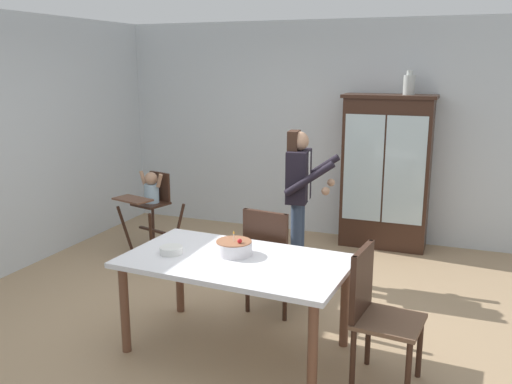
# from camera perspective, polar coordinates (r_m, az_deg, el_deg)

# --- Properties ---
(ground_plane) EXTENTS (6.24, 6.24, 0.00)m
(ground_plane) POSITION_cam_1_polar(r_m,az_deg,el_deg) (5.05, -2.03, -12.37)
(ground_plane) COLOR tan
(wall_back) EXTENTS (5.32, 0.06, 2.70)m
(wall_back) POSITION_cam_1_polar(r_m,az_deg,el_deg) (7.09, 6.28, 6.43)
(wall_back) COLOR silver
(wall_back) RESTS_ON ground_plane
(china_cabinet) EXTENTS (1.06, 0.48, 1.83)m
(china_cabinet) POSITION_cam_1_polar(r_m,az_deg,el_deg) (6.72, 13.32, 2.06)
(china_cabinet) COLOR #382116
(china_cabinet) RESTS_ON ground_plane
(ceramic_vase) EXTENTS (0.13, 0.13, 0.27)m
(ceramic_vase) POSITION_cam_1_polar(r_m,az_deg,el_deg) (6.59, 15.58, 10.71)
(ceramic_vase) COLOR #B2B7B2
(ceramic_vase) RESTS_ON china_cabinet
(high_chair_with_toddler) EXTENTS (0.71, 0.79, 0.95)m
(high_chair_with_toddler) POSITION_cam_1_polar(r_m,az_deg,el_deg) (6.54, -10.83, -0.51)
(high_chair_with_toddler) COLOR #382116
(high_chair_with_toddler) RESTS_ON ground_plane
(adult_person) EXTENTS (0.54, 0.52, 1.53)m
(adult_person) POSITION_cam_1_polar(r_m,az_deg,el_deg) (5.53, 4.50, 0.54)
(adult_person) COLOR #33425B
(adult_person) RESTS_ON ground_plane
(dining_table) EXTENTS (1.74, 1.06, 0.74)m
(dining_table) POSITION_cam_1_polar(r_m,az_deg,el_deg) (4.21, -2.13, -8.02)
(dining_table) COLOR silver
(dining_table) RESTS_ON ground_plane
(birthday_cake) EXTENTS (0.28, 0.28, 0.19)m
(birthday_cake) POSITION_cam_1_polar(r_m,az_deg,el_deg) (4.26, -2.30, -5.77)
(birthday_cake) COLOR white
(birthday_cake) RESTS_ON dining_table
(serving_bowl) EXTENTS (0.18, 0.18, 0.05)m
(serving_bowl) POSITION_cam_1_polar(r_m,az_deg,el_deg) (4.33, -8.77, -5.97)
(serving_bowl) COLOR silver
(serving_bowl) RESTS_ON dining_table
(dining_chair_far_side) EXTENTS (0.50, 0.50, 0.96)m
(dining_chair_far_side) POSITION_cam_1_polar(r_m,az_deg,el_deg) (4.84, 1.50, -6.38)
(dining_chair_far_side) COLOR #382116
(dining_chair_far_side) RESTS_ON ground_plane
(dining_chair_right_end) EXTENTS (0.49, 0.49, 0.96)m
(dining_chair_right_end) POSITION_cam_1_polar(r_m,az_deg,el_deg) (3.93, 12.20, -11.49)
(dining_chair_right_end) COLOR #382116
(dining_chair_right_end) RESTS_ON ground_plane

